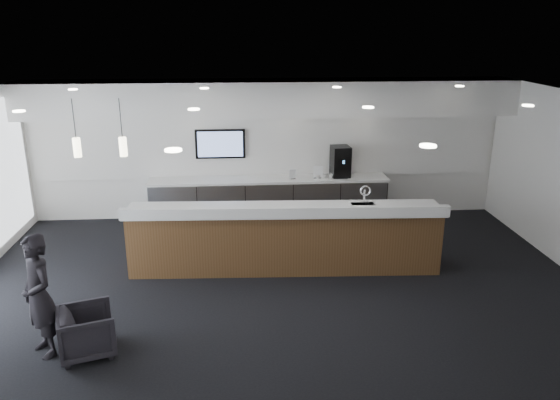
{
  "coord_description": "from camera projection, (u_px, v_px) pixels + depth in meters",
  "views": [
    {
      "loc": [
        -0.59,
        -7.47,
        4.08
      ],
      "look_at": [
        0.07,
        1.3,
        1.22
      ],
      "focal_mm": 35.0,
      "sensor_mm": 36.0,
      "label": 1
    }
  ],
  "objects": [
    {
      "name": "ground",
      "position": [
        282.0,
        302.0,
        8.39
      ],
      "size": [
        10.0,
        10.0,
        0.0
      ],
      "primitive_type": "plane",
      "color": "black",
      "rests_on": "ground"
    },
    {
      "name": "ceiling",
      "position": [
        282.0,
        106.0,
        7.46
      ],
      "size": [
        10.0,
        8.0,
        0.02
      ],
      "primitive_type": "cube",
      "color": "black",
      "rests_on": "back_wall"
    },
    {
      "name": "back_wall",
      "position": [
        267.0,
        149.0,
        11.72
      ],
      "size": [
        10.0,
        0.02,
        3.0
      ],
      "primitive_type": "cube",
      "color": "white",
      "rests_on": "ground"
    },
    {
      "name": "soffit_bulkhead",
      "position": [
        268.0,
        98.0,
        10.94
      ],
      "size": [
        10.0,
        0.9,
        0.7
      ],
      "primitive_type": "cube",
      "color": "white",
      "rests_on": "back_wall"
    },
    {
      "name": "alcove_panel",
      "position": [
        267.0,
        145.0,
        11.66
      ],
      "size": [
        9.8,
        0.06,
        1.4
      ],
      "primitive_type": "cube",
      "color": "white",
      "rests_on": "back_wall"
    },
    {
      "name": "back_credenza",
      "position": [
        269.0,
        199.0,
        11.69
      ],
      "size": [
        5.06,
        0.66,
        0.95
      ],
      "color": "#9B9EA3",
      "rests_on": "ground"
    },
    {
      "name": "wall_tv",
      "position": [
        220.0,
        144.0,
        11.51
      ],
      "size": [
        1.05,
        0.08,
        0.62
      ],
      "color": "black",
      "rests_on": "back_wall"
    },
    {
      "name": "pendant_left",
      "position": [
        121.0,
        150.0,
        8.28
      ],
      "size": [
        0.12,
        0.12,
        0.3
      ],
      "primitive_type": "cylinder",
      "color": "#F9EEC2",
      "rests_on": "ceiling"
    },
    {
      "name": "pendant_right",
      "position": [
        73.0,
        150.0,
        8.23
      ],
      "size": [
        0.12,
        0.12,
        0.3
      ],
      "primitive_type": "cylinder",
      "color": "#F9EEC2",
      "rests_on": "ceiling"
    },
    {
      "name": "ceiling_can_lights",
      "position": [
        282.0,
        108.0,
        7.47
      ],
      "size": [
        7.0,
        5.0,
        0.02
      ],
      "primitive_type": null,
      "color": "white",
      "rests_on": "ceiling"
    },
    {
      "name": "service_counter",
      "position": [
        285.0,
        238.0,
        9.35
      ],
      "size": [
        5.36,
        1.11,
        1.49
      ],
      "rotation": [
        0.0,
        0.0,
        -0.04
      ],
      "color": "#56361C",
      "rests_on": "ground"
    },
    {
      "name": "coffee_machine",
      "position": [
        340.0,
        161.0,
        11.6
      ],
      "size": [
        0.41,
        0.52,
        0.65
      ],
      "rotation": [
        0.0,
        0.0,
        0.08
      ],
      "color": "black",
      "rests_on": "back_credenza"
    },
    {
      "name": "info_sign_left",
      "position": [
        293.0,
        174.0,
        11.47
      ],
      "size": [
        0.15,
        0.06,
        0.2
      ],
      "primitive_type": "cube",
      "rotation": [
        0.0,
        0.0,
        0.26
      ],
      "color": "white",
      "rests_on": "back_credenza"
    },
    {
      "name": "info_sign_right",
      "position": [
        318.0,
        172.0,
        11.52
      ],
      "size": [
        0.2,
        0.05,
        0.27
      ],
      "primitive_type": "cube",
      "rotation": [
        0.0,
        0.0,
        -0.15
      ],
      "color": "white",
      "rests_on": "back_credenza"
    },
    {
      "name": "armchair",
      "position": [
        87.0,
        332.0,
        6.99
      ],
      "size": [
        0.86,
        0.85,
        0.63
      ],
      "primitive_type": "imported",
      "rotation": [
        0.0,
        0.0,
        1.88
      ],
      "color": "black",
      "rests_on": "ground"
    },
    {
      "name": "lounge_guest",
      "position": [
        39.0,
        296.0,
        6.85
      ],
      "size": [
        0.68,
        0.71,
        1.63
      ],
      "primitive_type": "imported",
      "rotation": [
        0.0,
        0.0,
        -0.86
      ],
      "color": "black",
      "rests_on": "ground"
    },
    {
      "name": "cup_0",
      "position": [
        351.0,
        176.0,
        11.58
      ],
      "size": [
        0.09,
        0.09,
        0.09
      ],
      "primitive_type": "imported",
      "color": "white",
      "rests_on": "back_credenza"
    },
    {
      "name": "cup_1",
      "position": [
        344.0,
        176.0,
        11.57
      ],
      "size": [
        0.13,
        0.13,
        0.09
      ],
      "primitive_type": "imported",
      "rotation": [
        0.0,
        0.0,
        0.65
      ],
      "color": "white",
      "rests_on": "back_credenza"
    },
    {
      "name": "cup_2",
      "position": [
        338.0,
        176.0,
        11.56
      ],
      "size": [
        0.11,
        0.11,
        0.09
      ],
      "primitive_type": "imported",
      "rotation": [
        0.0,
        0.0,
        1.29
      ],
      "color": "white",
      "rests_on": "back_credenza"
    },
    {
      "name": "cup_3",
      "position": [
        331.0,
        176.0,
        11.55
      ],
      "size": [
        0.12,
        0.12,
        0.09
      ],
      "primitive_type": "imported",
      "rotation": [
        0.0,
        0.0,
        1.94
      ],
      "color": "white",
      "rests_on": "back_credenza"
    },
    {
      "name": "cup_4",
      "position": [
        324.0,
        176.0,
        11.54
      ],
      "size": [
        0.13,
        0.13,
        0.09
      ],
      "primitive_type": "imported",
      "rotation": [
        0.0,
        0.0,
        2.58
      ],
      "color": "white",
      "rests_on": "back_credenza"
    },
    {
      "name": "cup_5",
      "position": [
        318.0,
        176.0,
        11.53
      ],
      "size": [
        0.1,
        0.1,
        0.09
      ],
      "primitive_type": "imported",
      "rotation": [
        0.0,
        0.0,
        3.23
      ],
      "color": "white",
      "rests_on": "back_credenza"
    }
  ]
}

